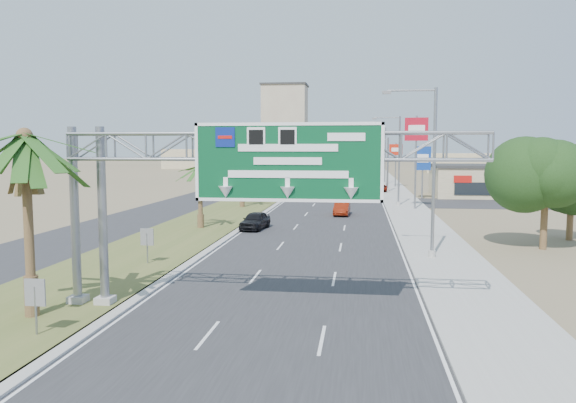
% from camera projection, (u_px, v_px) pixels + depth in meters
% --- Properties ---
extents(road, '(12.00, 300.00, 0.02)m').
position_uv_depth(road, '(345.00, 178.00, 121.06)').
color(road, '#28282B').
rests_on(road, ground).
extents(sidewalk_right, '(4.00, 300.00, 0.10)m').
position_uv_depth(sidewalk_right, '(385.00, 178.00, 119.97)').
color(sidewalk_right, '#9E9B93').
rests_on(sidewalk_right, ground).
extents(median_grass, '(7.00, 300.00, 0.12)m').
position_uv_depth(median_grass, '(299.00, 177.00, 122.33)').
color(median_grass, '#505A28').
rests_on(median_grass, ground).
extents(opposing_road, '(8.00, 300.00, 0.02)m').
position_uv_depth(opposing_road, '(268.00, 177.00, 123.23)').
color(opposing_road, '#28282B').
rests_on(opposing_road, ground).
extents(sign_gantry, '(16.75, 1.24, 7.50)m').
position_uv_depth(sign_gantry, '(249.00, 160.00, 21.83)').
color(sign_gantry, gray).
rests_on(sign_gantry, ground).
extents(palm_near, '(5.70, 5.70, 8.35)m').
position_uv_depth(palm_near, '(25.00, 137.00, 20.88)').
color(palm_near, brown).
rests_on(palm_near, ground).
extents(palm_row_b, '(3.99, 3.99, 5.95)m').
position_uv_depth(palm_row_b, '(200.00, 168.00, 44.80)').
color(palm_row_b, brown).
rests_on(palm_row_b, ground).
extents(palm_row_c, '(3.99, 3.99, 6.75)m').
position_uv_depth(palm_row_c, '(242.00, 156.00, 60.52)').
color(palm_row_c, brown).
rests_on(palm_row_c, ground).
extents(palm_row_d, '(3.99, 3.99, 5.45)m').
position_uv_depth(palm_row_d, '(269.00, 163.00, 78.41)').
color(palm_row_d, brown).
rests_on(palm_row_d, ground).
extents(palm_row_e, '(3.99, 3.99, 6.15)m').
position_uv_depth(palm_row_e, '(287.00, 156.00, 97.10)').
color(palm_row_e, brown).
rests_on(palm_row_e, ground).
extents(palm_row_f, '(3.99, 3.99, 5.75)m').
position_uv_depth(palm_row_f, '(302.00, 156.00, 121.82)').
color(palm_row_f, brown).
rests_on(palm_row_f, ground).
extents(streetlight_near, '(3.27, 0.44, 10.00)m').
position_uv_depth(streetlight_near, '(430.00, 179.00, 32.81)').
color(streetlight_near, gray).
rests_on(streetlight_near, ground).
extents(streetlight_mid, '(3.27, 0.44, 10.00)m').
position_uv_depth(streetlight_mid, '(397.00, 164.00, 62.42)').
color(streetlight_mid, gray).
rests_on(streetlight_mid, ground).
extents(streetlight_far, '(3.27, 0.44, 10.00)m').
position_uv_depth(streetlight_far, '(384.00, 158.00, 97.96)').
color(streetlight_far, gray).
rests_on(streetlight_far, ground).
extents(signal_mast, '(10.28, 0.71, 8.00)m').
position_uv_depth(signal_mast, '(374.00, 159.00, 82.40)').
color(signal_mast, gray).
rests_on(signal_mast, ground).
extents(store_building, '(18.00, 10.00, 4.00)m').
position_uv_depth(store_building, '(502.00, 182.00, 74.63)').
color(store_building, tan).
rests_on(store_building, ground).
extents(oak_near, '(4.50, 4.50, 6.80)m').
position_uv_depth(oak_near, '(546.00, 179.00, 35.79)').
color(oak_near, brown).
rests_on(oak_near, ground).
extents(oak_far, '(3.50, 3.50, 5.60)m').
position_uv_depth(oak_far, '(572.00, 187.00, 39.43)').
color(oak_far, brown).
rests_on(oak_far, ground).
extents(median_signback_a, '(0.75, 0.08, 2.08)m').
position_uv_depth(median_signback_a, '(35.00, 297.00, 19.25)').
color(median_signback_a, gray).
rests_on(median_signback_a, ground).
extents(median_signback_b, '(0.75, 0.08, 2.08)m').
position_uv_depth(median_signback_b, '(147.00, 240.00, 31.19)').
color(median_signback_b, gray).
rests_on(median_signback_b, ground).
extents(tower_distant, '(20.00, 16.00, 35.00)m').
position_uv_depth(tower_distant, '(285.00, 124.00, 261.66)').
color(tower_distant, tan).
rests_on(tower_distant, ground).
extents(building_distant_left, '(24.00, 14.00, 6.00)m').
position_uv_depth(building_distant_left, '(206.00, 159.00, 175.87)').
color(building_distant_left, tan).
rests_on(building_distant_left, ground).
extents(building_distant_right, '(20.00, 12.00, 5.00)m').
position_uv_depth(building_distant_right, '(464.00, 163.00, 146.61)').
color(building_distant_right, tan).
rests_on(building_distant_right, ground).
extents(car_left_lane, '(2.18, 4.32, 1.41)m').
position_uv_depth(car_left_lane, '(255.00, 221.00, 44.91)').
color(car_left_lane, black).
rests_on(car_left_lane, ground).
extents(car_mid_lane, '(1.57, 4.10, 1.33)m').
position_uv_depth(car_mid_lane, '(342.00, 208.00, 54.32)').
color(car_mid_lane, maroon).
rests_on(car_mid_lane, ground).
extents(car_right_lane, '(3.39, 6.10, 1.61)m').
position_uv_depth(car_right_lane, '(376.00, 186.00, 82.94)').
color(car_right_lane, gray).
rests_on(car_right_lane, ground).
extents(car_far, '(2.67, 5.78, 1.64)m').
position_uv_depth(car_far, '(316.00, 178.00, 104.86)').
color(car_far, black).
rests_on(car_far, ground).
extents(pole_sign_red_near, '(2.42, 0.59, 9.86)m').
position_uv_depth(pole_sign_red_near, '(416.00, 135.00, 58.63)').
color(pole_sign_red_near, gray).
rests_on(pole_sign_red_near, ground).
extents(pole_sign_blue, '(2.01, 0.41, 6.88)m').
position_uv_depth(pole_sign_blue, '(423.00, 160.00, 71.13)').
color(pole_sign_blue, gray).
rests_on(pole_sign_blue, ground).
extents(pole_sign_red_far, '(2.13, 1.18, 7.30)m').
position_uv_depth(pole_sign_red_far, '(396.00, 153.00, 92.46)').
color(pole_sign_red_far, gray).
rests_on(pole_sign_red_far, ground).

